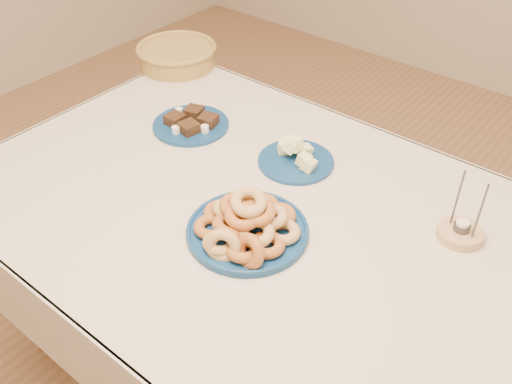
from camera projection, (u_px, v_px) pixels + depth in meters
ground at (265, 376)px, 1.98m from camera, size 5.00×5.00×0.00m
dining_table at (267, 241)px, 1.57m from camera, size 1.71×1.11×0.75m
donut_platter at (247, 225)px, 1.41m from camera, size 0.38×0.38×0.14m
melon_plate at (296, 156)px, 1.68m from camera, size 0.23×0.23×0.08m
brownie_plate at (191, 123)px, 1.83m from camera, size 0.26×0.26×0.04m
wicker_basket at (177, 55)px, 2.16m from camera, size 0.34×0.34×0.08m
candle_holder at (460, 232)px, 1.42m from camera, size 0.14×0.14×0.19m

